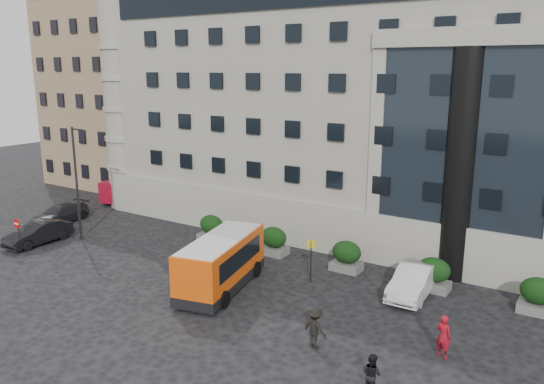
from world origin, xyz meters
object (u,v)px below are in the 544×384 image
at_px(street_lamp, 77,179).
at_px(parked_car_d, 196,193).
at_px(no_entry_sign, 18,229).
at_px(parked_car_b, 38,233).
at_px(bus_stop_sign, 311,254).
at_px(white_taxi, 414,281).
at_px(parked_car_c, 59,214).
at_px(hedge_a, 211,228).
at_px(hedge_e, 539,296).
at_px(hedge_d, 433,274).
at_px(red_truck, 131,184).
at_px(hedge_b, 274,241).
at_px(pedestrian_b, 372,374).
at_px(pedestrian_a, 444,336).
at_px(hedge_c, 347,256).
at_px(minibus, 221,261).
at_px(pedestrian_c, 315,328).

xyz_separation_m(street_lamp, parked_car_d, (-0.62, 13.00, -3.68)).
distance_m(no_entry_sign, parked_car_b, 2.09).
height_order(bus_stop_sign, no_entry_sign, bus_stop_sign).
bearing_deg(white_taxi, parked_car_c, -178.64).
xyz_separation_m(parked_car_b, white_taxi, (24.53, 5.80, 0.04)).
distance_m(hedge_a, hedge_e, 20.80).
relative_size(hedge_a, parked_car_b, 0.39).
bearing_deg(hedge_d, red_truck, 170.25).
bearing_deg(hedge_a, hedge_d, 0.00).
relative_size(hedge_b, red_truck, 0.31).
bearing_deg(pedestrian_b, hedge_d, -67.47).
xyz_separation_m(parked_car_c, pedestrian_a, (30.80, -3.64, 0.25)).
distance_m(hedge_c, minibus, 7.74).
bearing_deg(hedge_b, pedestrian_c, -48.49).
height_order(minibus, white_taxi, minibus).
relative_size(bus_stop_sign, pedestrian_b, 1.53).
relative_size(hedge_b, white_taxi, 0.37).
distance_m(minibus, pedestrian_a, 12.30).
height_order(hedge_e, street_lamp, street_lamp).
xyz_separation_m(hedge_a, minibus, (5.73, -6.14, 0.67)).
bearing_deg(white_taxi, hedge_a, 172.79).
xyz_separation_m(minibus, white_taxi, (9.19, 4.89, -0.78)).
bearing_deg(pedestrian_a, pedestrian_b, 88.08).
distance_m(minibus, pedestrian_c, 7.88).
bearing_deg(hedge_d, minibus, -148.13).
bearing_deg(street_lamp, hedge_a, 31.16).
height_order(hedge_e, pedestrian_b, hedge_e).
distance_m(hedge_c, red_truck, 24.50).
distance_m(street_lamp, no_entry_sign, 4.98).
distance_m(street_lamp, bus_stop_sign, 17.75).
relative_size(hedge_d, white_taxi, 0.37).
relative_size(minibus, pedestrian_b, 4.41).
xyz_separation_m(parked_car_c, parked_car_d, (4.24, 11.29, -0.02)).
xyz_separation_m(hedge_e, no_entry_sign, (-29.80, -8.84, 0.72)).
bearing_deg(pedestrian_a, pedestrian_c, 42.23).
bearing_deg(hedge_c, parked_car_c, -172.42).
relative_size(red_truck, parked_car_b, 1.25).
xyz_separation_m(street_lamp, bus_stop_sign, (17.44, 2.00, -2.64)).
xyz_separation_m(hedge_b, pedestrian_a, (12.80, -6.73, 0.03)).
bearing_deg(minibus, parked_car_c, 157.70).
height_order(hedge_e, pedestrian_a, pedestrian_a).
height_order(parked_car_c, parked_car_d, parked_car_c).
bearing_deg(hedge_c, parked_car_d, 156.61).
relative_size(red_truck, pedestrian_b, 3.54).
bearing_deg(pedestrian_a, parked_car_d, -10.99).
distance_m(bus_stop_sign, no_entry_sign, 19.46).
distance_m(hedge_a, hedge_b, 5.20).
height_order(pedestrian_a, pedestrian_c, pedestrian_a).
distance_m(bus_stop_sign, parked_car_c, 22.33).
bearing_deg(street_lamp, hedge_c, 14.67).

